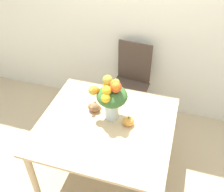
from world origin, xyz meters
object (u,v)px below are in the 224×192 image
at_px(pumpkin, 128,121).
at_px(dining_chair_near_window, 130,83).
at_px(turkey_figurine, 94,106).
at_px(flower_vase, 111,97).

relative_size(pumpkin, dining_chair_near_window, 0.10).
bearing_deg(turkey_figurine, dining_chair_near_window, 78.99).
bearing_deg(flower_vase, dining_chair_near_window, 91.46).
xyz_separation_m(turkey_figurine, dining_chair_near_window, (0.15, 0.79, -0.27)).
xyz_separation_m(pumpkin, dining_chair_near_window, (-0.19, 0.88, -0.27)).
relative_size(turkey_figurine, dining_chair_near_window, 0.16).
bearing_deg(flower_vase, pumpkin, -13.96).
bearing_deg(dining_chair_near_window, pumpkin, -72.73).
bearing_deg(pumpkin, dining_chair_near_window, 102.07).
bearing_deg(dining_chair_near_window, flower_vase, -83.33).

